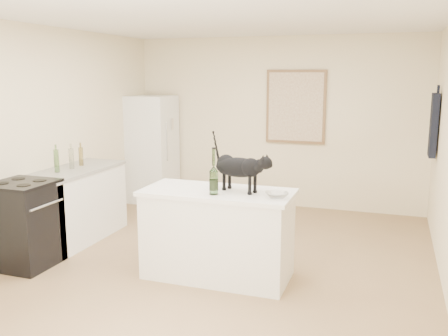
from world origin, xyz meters
TOP-DOWN VIEW (x-y plane):
  - floor at (0.00, 0.00)m, footprint 5.50×5.50m
  - ceiling at (0.00, 0.00)m, footprint 5.50×5.50m
  - wall_back at (0.00, 2.75)m, footprint 4.50×0.00m
  - wall_front at (0.00, -2.75)m, footprint 4.50×0.00m
  - wall_left at (-2.25, 0.00)m, footprint 0.00×5.50m
  - island_base at (0.10, -0.20)m, footprint 1.44×0.67m
  - island_top at (0.10, -0.20)m, footprint 1.50×0.70m
  - left_cabinets at (-1.95, 0.30)m, footprint 0.60×1.40m
  - left_countertop at (-1.95, 0.30)m, footprint 0.62×1.44m
  - stove at (-1.95, -0.60)m, footprint 0.60×0.60m
  - fridge at (-1.95, 2.35)m, footprint 0.68×0.68m
  - artwork_frame at (0.30, 2.72)m, footprint 0.90×0.03m
  - artwork_canvas at (0.30, 2.70)m, footprint 0.82×0.00m
  - hanging_garment at (2.19, 2.05)m, footprint 0.08×0.34m
  - black_cat at (0.31, -0.17)m, footprint 0.64×0.36m
  - wine_bottle at (0.12, -0.37)m, footprint 0.10×0.10m
  - glass_bowl at (0.72, -0.30)m, footprint 0.28×0.28m
  - fridge_paper at (-1.60, 2.43)m, footprint 0.03×0.14m
  - counter_bottle_cluster at (-1.98, 0.27)m, footprint 0.09×0.51m

SIDE VIEW (x-z plane):
  - floor at x=0.00m, z-range 0.00..0.00m
  - island_base at x=0.10m, z-range 0.00..0.86m
  - left_cabinets at x=-1.95m, z-range 0.00..0.86m
  - stove at x=-1.95m, z-range 0.00..0.90m
  - fridge at x=-1.95m, z-range 0.00..1.70m
  - island_top at x=0.10m, z-range 0.86..0.90m
  - left_countertop at x=-1.95m, z-range 0.86..0.90m
  - glass_bowl at x=0.72m, z-range 0.90..0.95m
  - counter_bottle_cluster at x=-1.98m, z-range 0.89..1.16m
  - wine_bottle at x=0.12m, z-range 0.90..1.30m
  - black_cat at x=0.31m, z-range 0.90..1.33m
  - fridge_paper at x=-1.60m, z-range 1.17..1.35m
  - wall_back at x=0.00m, z-range -0.95..3.55m
  - wall_front at x=0.00m, z-range -0.95..3.55m
  - wall_left at x=-2.25m, z-range -1.45..4.05m
  - hanging_garment at x=2.19m, z-range 1.00..1.80m
  - artwork_frame at x=0.30m, z-range 1.00..2.10m
  - artwork_canvas at x=0.30m, z-range 1.04..2.06m
  - ceiling at x=0.00m, z-range 2.60..2.60m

